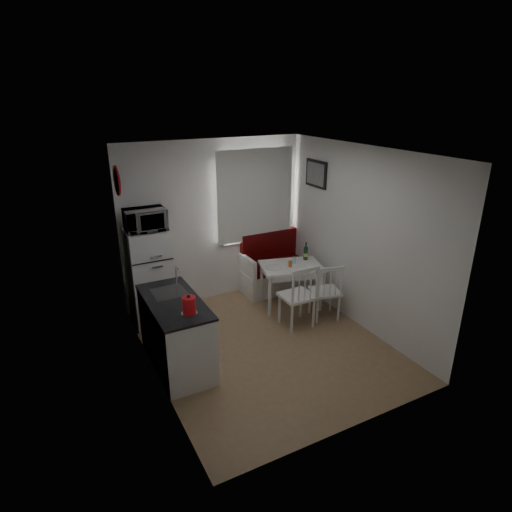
% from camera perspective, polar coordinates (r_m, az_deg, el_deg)
% --- Properties ---
extents(floor, '(3.00, 3.50, 0.02)m').
position_cam_1_polar(floor, '(5.98, 1.38, -11.80)').
color(floor, olive).
rests_on(floor, ground).
extents(ceiling, '(3.00, 3.50, 0.02)m').
position_cam_1_polar(ceiling, '(5.07, 1.64, 13.73)').
color(ceiling, white).
rests_on(ceiling, wall_back).
extents(wall_back, '(3.00, 0.02, 2.60)m').
position_cam_1_polar(wall_back, '(6.89, -5.61, 4.54)').
color(wall_back, white).
rests_on(wall_back, floor).
extents(wall_front, '(3.00, 0.02, 2.60)m').
position_cam_1_polar(wall_front, '(4.09, 13.59, -7.95)').
color(wall_front, white).
rests_on(wall_front, floor).
extents(wall_left, '(0.02, 3.50, 2.60)m').
position_cam_1_polar(wall_left, '(4.89, -14.07, -3.05)').
color(wall_left, white).
rests_on(wall_left, floor).
extents(wall_right, '(0.02, 3.50, 2.60)m').
position_cam_1_polar(wall_right, '(6.22, 13.68, 2.20)').
color(wall_right, white).
rests_on(wall_right, floor).
extents(window, '(1.22, 0.06, 1.47)m').
position_cam_1_polar(window, '(7.06, -0.30, 7.78)').
color(window, white).
rests_on(window, wall_back).
extents(curtain, '(1.35, 0.02, 1.50)m').
position_cam_1_polar(curtain, '(6.99, -0.04, 8.06)').
color(curtain, white).
rests_on(curtain, wall_back).
extents(kitchen_counter, '(0.62, 1.32, 1.16)m').
position_cam_1_polar(kitchen_counter, '(5.48, -10.62, -9.98)').
color(kitchen_counter, white).
rests_on(kitchen_counter, floor).
extents(wall_sign, '(0.03, 0.40, 0.40)m').
position_cam_1_polar(wall_sign, '(6.02, -18.00, 9.55)').
color(wall_sign, '#1C29A8').
rests_on(wall_sign, wall_left).
extents(picture_frame, '(0.04, 0.52, 0.42)m').
position_cam_1_polar(picture_frame, '(6.85, 8.00, 10.80)').
color(picture_frame, black).
rests_on(picture_frame, wall_right).
extents(bench, '(1.42, 0.55, 1.02)m').
position_cam_1_polar(bench, '(7.49, 3.34, -1.85)').
color(bench, white).
rests_on(bench, floor).
extents(dining_table, '(1.07, 0.88, 0.70)m').
position_cam_1_polar(dining_table, '(6.76, 4.70, -1.84)').
color(dining_table, white).
rests_on(dining_table, floor).
extents(chair_left, '(0.46, 0.44, 0.52)m').
position_cam_1_polar(chair_left, '(6.14, 6.04, -4.57)').
color(chair_left, white).
rests_on(chair_left, floor).
extents(chair_right, '(0.51, 0.50, 0.48)m').
position_cam_1_polar(chair_right, '(6.43, 9.71, -4.01)').
color(chair_right, white).
rests_on(chair_right, floor).
extents(fridge, '(0.58, 0.58, 1.44)m').
position_cam_1_polar(fridge, '(6.44, -13.98, -2.68)').
color(fridge, white).
rests_on(fridge, floor).
extents(microwave, '(0.55, 0.38, 0.31)m').
position_cam_1_polar(microwave, '(6.10, -14.58, 4.70)').
color(microwave, white).
rests_on(microwave, fridge).
extents(kettle, '(0.18, 0.18, 0.24)m').
position_cam_1_polar(kettle, '(4.84, -8.92, -6.53)').
color(kettle, red).
rests_on(kettle, kitchen_counter).
extents(wine_bottle, '(0.07, 0.07, 0.29)m').
position_cam_1_polar(wine_bottle, '(6.93, 6.65, 0.67)').
color(wine_bottle, '#133C24').
rests_on(wine_bottle, dining_table).
extents(drinking_glass_orange, '(0.06, 0.06, 0.10)m').
position_cam_1_polar(drinking_glass_orange, '(6.65, 4.59, -1.06)').
color(drinking_glass_orange, '#D25E23').
rests_on(drinking_glass_orange, dining_table).
extents(drinking_glass_blue, '(0.06, 0.06, 0.10)m').
position_cam_1_polar(drinking_glass_blue, '(6.80, 5.08, -0.57)').
color(drinking_glass_blue, '#8ED8F3').
rests_on(drinking_glass_blue, dining_table).
extents(plate, '(0.26, 0.26, 0.02)m').
position_cam_1_polar(plate, '(6.60, 2.42, -1.55)').
color(plate, white).
rests_on(plate, dining_table).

